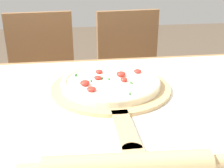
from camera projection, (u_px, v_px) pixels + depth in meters
dining_table at (110, 136)px, 0.86m from camera, size 1.44×0.91×0.76m
towel_cloth at (110, 106)px, 0.82m from camera, size 1.36×0.83×0.00m
pizza_peel at (111, 89)px, 0.91m from camera, size 0.39×0.57×0.01m
pizza at (111, 82)px, 0.92m from camera, size 0.32×0.32×0.04m
rolling_pin at (128, 165)px, 0.53m from camera, size 0.41×0.07×0.05m
chair_left at (44, 80)px, 1.65m from camera, size 0.44×0.44×0.90m
chair_right at (131, 76)px, 1.71m from camera, size 0.44×0.44×0.90m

